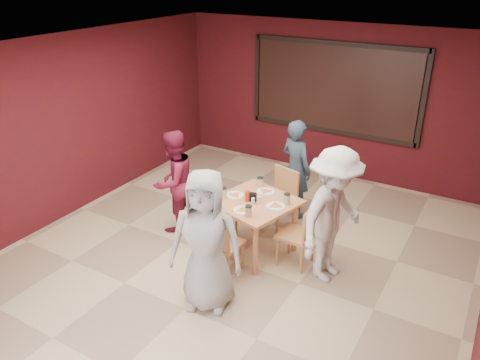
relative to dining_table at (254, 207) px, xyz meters
The scene contains 11 objects.
floor 0.79m from the dining_table, 104.69° to the right, with size 7.00×7.00×0.00m, color #C5B188.
window_blinds 3.22m from the dining_table, 91.83° to the left, with size 3.00×0.02×1.50m, color black.
dining_table is the anchor object (origin of this frame).
chair_front 0.72m from the dining_table, 98.11° to the right, with size 0.44×0.44×0.85m.
chair_back 0.79m from the dining_table, 88.63° to the left, with size 0.56×0.56×0.94m.
chair_left 0.70m from the dining_table, behind, with size 0.48×0.48×0.97m.
chair_right 0.72m from the dining_table, ahead, with size 0.45×0.45×0.90m.
diner_front 1.28m from the dining_table, 86.64° to the right, with size 0.85×0.55×1.73m, color #9C9C9C.
diner_back 1.27m from the dining_table, 88.29° to the left, with size 0.58×0.38×1.58m, color #2C3E4E.
diner_left 1.34m from the dining_table, behind, with size 0.75×0.59×1.55m, color maroon.
diner_right 1.13m from the dining_table, ahead, with size 1.15×0.66×1.78m, color silver.
Camera 1 is at (2.77, -4.54, 3.71)m, focal length 35.00 mm.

